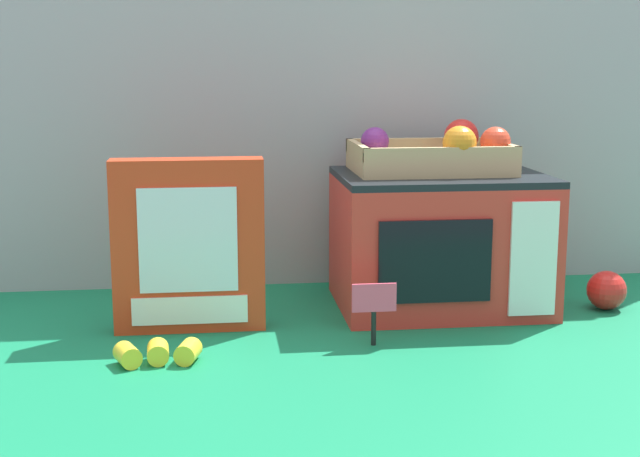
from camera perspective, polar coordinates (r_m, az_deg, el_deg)
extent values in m
plane|color=#147A4C|center=(1.56, 2.39, -5.67)|extent=(1.70, 1.70, 0.00)
cube|color=#A0A3A8|center=(1.75, 1.10, 9.33)|extent=(1.61, 0.03, 0.79)
cube|color=red|center=(1.61, 7.70, -0.96)|extent=(0.36, 0.28, 0.23)
cube|color=black|center=(1.59, 7.81, 3.32)|extent=(0.36, 0.28, 0.01)
cube|color=black|center=(1.46, 7.44, -2.13)|extent=(0.19, 0.01, 0.14)
cube|color=white|center=(1.51, 13.61, -1.92)|extent=(0.08, 0.01, 0.19)
cube|color=tan|center=(1.61, 7.07, 4.17)|extent=(0.27, 0.20, 0.03)
cube|color=tan|center=(1.52, 7.94, 4.76)|extent=(0.27, 0.01, 0.02)
cube|color=tan|center=(1.70, 6.33, 5.42)|extent=(0.27, 0.01, 0.02)
cube|color=tan|center=(1.58, 2.45, 5.09)|extent=(0.01, 0.20, 0.02)
cube|color=tan|center=(1.64, 11.55, 5.10)|extent=(0.01, 0.20, 0.02)
sphere|color=red|center=(1.65, 9.10, 5.90)|extent=(0.06, 0.06, 0.06)
sphere|color=#E04228|center=(1.60, 11.25, 5.51)|extent=(0.05, 0.05, 0.05)
sphere|color=orange|center=(1.54, 8.99, 5.48)|extent=(0.06, 0.06, 0.06)
sphere|color=#72287F|center=(1.60, 3.56, 5.63)|extent=(0.05, 0.05, 0.05)
cube|color=red|center=(1.47, -8.47, -1.07)|extent=(0.25, 0.05, 0.28)
cube|color=silver|center=(1.43, -8.51, -0.75)|extent=(0.16, 0.00, 0.17)
cube|color=white|center=(1.46, -8.38, -5.24)|extent=(0.19, 0.00, 0.05)
cylinder|color=black|center=(1.40, 3.46, -6.44)|extent=(0.01, 0.01, 0.06)
cube|color=#F44C6B|center=(1.38, 3.49, -4.48)|extent=(0.07, 0.00, 0.05)
cylinder|color=yellow|center=(1.34, -8.51, -7.87)|extent=(0.04, 0.05, 0.03)
cylinder|color=yellow|center=(1.34, -10.41, -7.84)|extent=(0.03, 0.05, 0.03)
cylinder|color=yellow|center=(1.34, -12.31, -8.00)|extent=(0.05, 0.05, 0.03)
sphere|color=red|center=(1.67, 18.00, -3.81)|extent=(0.07, 0.07, 0.07)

